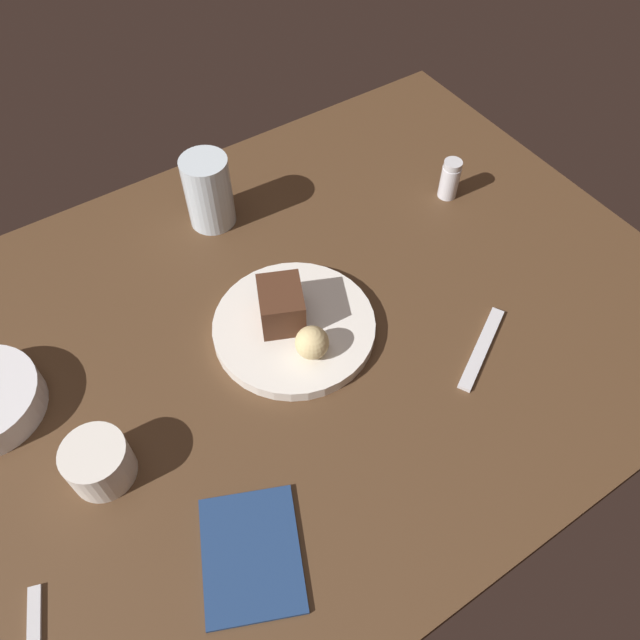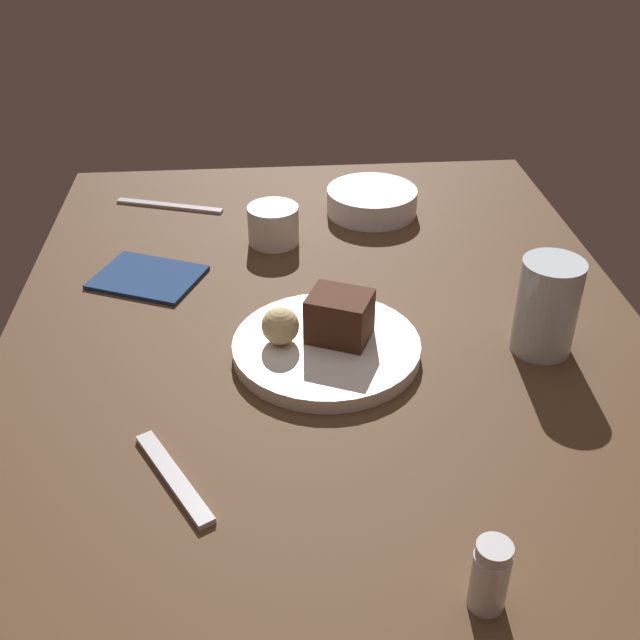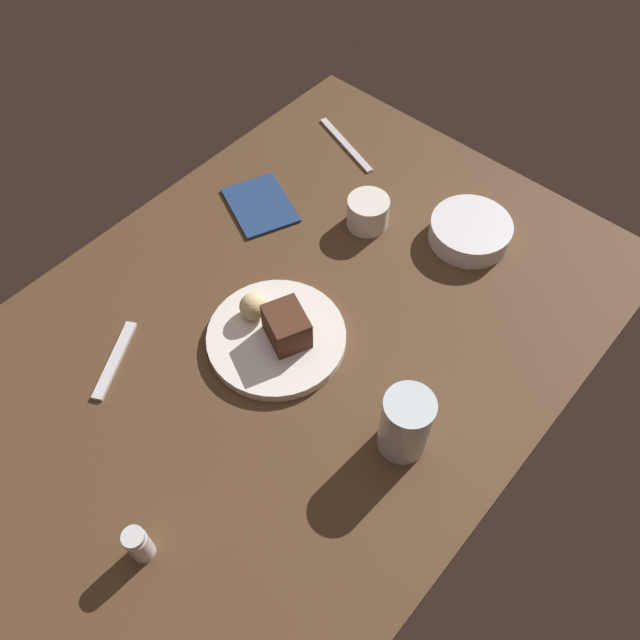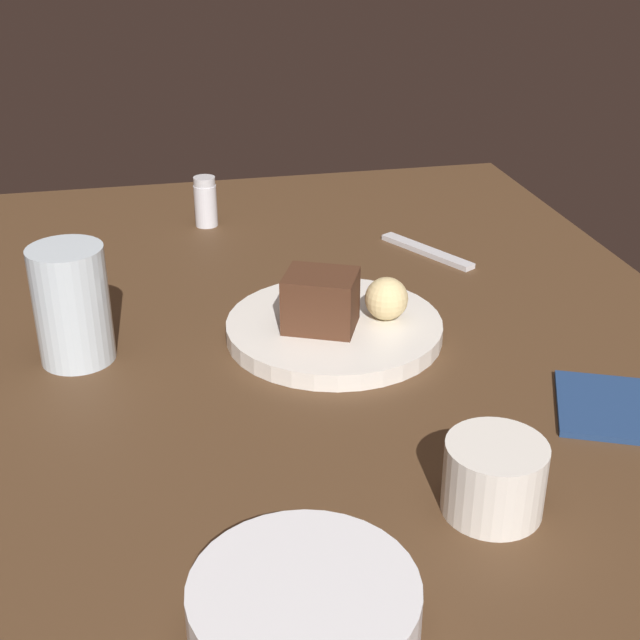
{
  "view_description": "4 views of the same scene",
  "coord_description": "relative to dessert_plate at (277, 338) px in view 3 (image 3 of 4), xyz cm",
  "views": [
    {
      "loc": [
        23.3,
        46.08,
        75.28
      ],
      "look_at": [
        -5.26,
        2.48,
        5.44
      ],
      "focal_mm": 34.62,
      "sensor_mm": 36.0,
      "label": 1
    },
    {
      "loc": [
        -79.59,
        7.73,
        58.7
      ],
      "look_at": [
        -0.73,
        1.26,
        7.23
      ],
      "focal_mm": 43.24,
      "sensor_mm": 36.0,
      "label": 2
    },
    {
      "loc": [
        -42.38,
        -44.53,
        94.96
      ],
      "look_at": [
        3.63,
        -4.08,
        7.36
      ],
      "focal_mm": 36.74,
      "sensor_mm": 36.0,
      "label": 3
    },
    {
      "loc": [
        79.28,
        -18.39,
        46.95
      ],
      "look_at": [
        -1.22,
        -1.18,
        5.59
      ],
      "focal_mm": 49.0,
      "sensor_mm": 36.0,
      "label": 4
    }
  ],
  "objects": [
    {
      "name": "water_glass",
      "position": [
        -0.8,
        -26.82,
        5.18
      ],
      "size": [
        7.54,
        7.54,
        12.23
      ],
      "primitive_type": "cylinder",
      "color": "silver",
      "rests_on": "dining_table"
    },
    {
      "name": "coffee_cup",
      "position": [
        30.89,
        5.54,
        2.06
      ],
      "size": [
        7.91,
        7.91,
        6.0
      ],
      "primitive_type": "cylinder",
      "color": "silver",
      "rests_on": "dining_table"
    },
    {
      "name": "dining_table",
      "position": [
        2.07,
        -0.57,
        -2.44
      ],
      "size": [
        120.0,
        84.0,
        3.0
      ],
      "primitive_type": "cube",
      "color": "#4C331E",
      "rests_on": "ground"
    },
    {
      "name": "side_bowl",
      "position": [
        40.38,
        -11.24,
        1.15
      ],
      "size": [
        15.07,
        15.07,
        4.18
      ],
      "primitive_type": "cylinder",
      "color": "silver",
      "rests_on": "dining_table"
    },
    {
      "name": "chocolate_cake_slice",
      "position": [
        0.92,
        -1.68,
        3.94
      ],
      "size": [
        8.47,
        9.16,
        5.99
      ],
      "primitive_type": "cube",
      "rotation": [
        0.0,
        0.0,
        4.3
      ],
      "color": "#472819",
      "rests_on": "dessert_plate"
    },
    {
      "name": "butter_knife",
      "position": [
        45.36,
        22.98,
        -0.69
      ],
      "size": [
        7.35,
        18.46,
        0.5
      ],
      "primitive_type": "cube",
      "rotation": [
        0.0,
        0.0,
        1.25
      ],
      "color": "silver",
      "rests_on": "dining_table"
    },
    {
      "name": "folded_napkin",
      "position": [
        20.68,
        24.06,
        -0.64
      ],
      "size": [
        15.94,
        17.7,
        0.6
      ],
      "primitive_type": "cube",
      "rotation": [
        0.0,
        0.0,
        -0.41
      ],
      "color": "navy",
      "rests_on": "dining_table"
    },
    {
      "name": "dessert_spoon",
      "position": [
        -20.4,
        17.22,
        -0.59
      ],
      "size": [
        13.97,
        8.9,
        0.7
      ],
      "primitive_type": "cube",
      "rotation": [
        0.0,
        0.0,
        0.51
      ],
      "color": "silver",
      "rests_on": "dining_table"
    },
    {
      "name": "salt_shaker",
      "position": [
        -37.2,
        -10.19,
        2.57
      ],
      "size": [
        3.21,
        3.21,
        7.12
      ],
      "color": "silver",
      "rests_on": "dining_table"
    },
    {
      "name": "bread_roll",
      "position": [
        0.51,
        5.58,
        3.26
      ],
      "size": [
        4.65,
        4.65,
        4.65
      ],
      "primitive_type": "sphere",
      "color": "#DBC184",
      "rests_on": "dessert_plate"
    },
    {
      "name": "dessert_plate",
      "position": [
        0.0,
        0.0,
        0.0
      ],
      "size": [
        23.25,
        23.25,
        1.88
      ],
      "primitive_type": "cylinder",
      "color": "white",
      "rests_on": "dining_table"
    }
  ]
}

